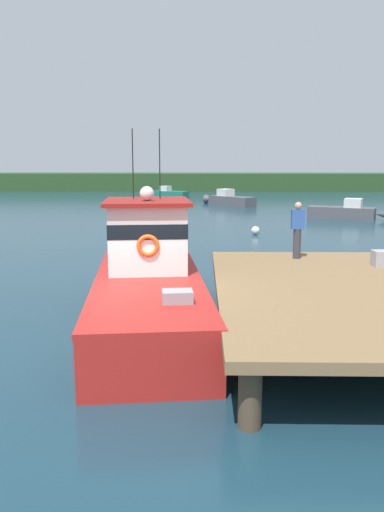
{
  "coord_description": "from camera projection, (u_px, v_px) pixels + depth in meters",
  "views": [
    {
      "loc": [
        1.47,
        -11.36,
        3.96
      ],
      "look_at": [
        1.2,
        2.65,
        1.4
      ],
      "focal_mm": 36.33,
      "sensor_mm": 36.0,
      "label": 1
    }
  ],
  "objects": [
    {
      "name": "ground_plane",
      "position": [
        138.0,
        336.0,
        11.91
      ],
      "size": [
        200.0,
        200.0,
        0.0
      ],
      "primitive_type": "plane",
      "color": "#193847"
    },
    {
      "name": "dock",
      "position": [
        350.0,
        292.0,
        11.62
      ],
      "size": [
        6.0,
        9.0,
        1.2
      ],
      "color": "#4C3D2D",
      "rests_on": "ground"
    },
    {
      "name": "main_fishing_boat",
      "position": [
        148.0,
        282.0,
        12.92
      ],
      "size": [
        3.42,
        9.94,
        4.8
      ],
      "color": "red",
      "rests_on": "ground"
    },
    {
      "name": "crate_single_by_cleat",
      "position": [
        384.0,
        258.0,
        13.84
      ],
      "size": [
        0.61,
        0.46,
        0.42
      ],
      "primitive_type": "cube",
      "rotation": [
        0.0,
        0.0,
        0.03
      ],
      "color": "#9E9EA3",
      "rests_on": "dock"
    },
    {
      "name": "deckhand_by_the_boat",
      "position": [
        297.0,
        229.0,
        14.84
      ],
      "size": [
        0.36,
        0.22,
        1.63
      ],
      "color": "#383842",
      "rests_on": "dock"
    },
    {
      "name": "moored_boat_near_channel",
      "position": [
        229.0,
        200.0,
        47.51
      ],
      "size": [
        4.79,
        5.14,
        1.49
      ],
      "color": "#4C4C51",
      "rests_on": "ground"
    },
    {
      "name": "moored_boat_outer_mooring",
      "position": [
        347.0,
        212.0,
        36.24
      ],
      "size": [
        5.64,
        3.31,
        1.44
      ],
      "color": "#4C4C51",
      "rests_on": "ground"
    },
    {
      "name": "moored_boat_mid_harbor",
      "position": [
        168.0,
        194.0,
        57.93
      ],
      "size": [
        4.84,
        3.47,
        1.28
      ],
      "color": "#196B5B",
      "rests_on": "ground"
    },
    {
      "name": "mooring_buoy_outer",
      "position": [
        256.0,
        230.0,
        28.46
      ],
      "size": [
        0.47,
        0.47,
        0.47
      ],
      "primitive_type": "sphere",
      "color": "silver",
      "rests_on": "ground"
    },
    {
      "name": "mooring_buoy_channel_marker",
      "position": [
        140.0,
        267.0,
        18.91
      ],
      "size": [
        0.37,
        0.37,
        0.37
      ],
      "primitive_type": "sphere",
      "color": "#EA5B19",
      "rests_on": "ground"
    },
    {
      "name": "far_shoreline",
      "position": [
        192.0,
        182.0,
        72.68
      ],
      "size": [
        120.0,
        8.0,
        2.4
      ],
      "primitive_type": "cube",
      "color": "#284723",
      "rests_on": "ground"
    }
  ]
}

